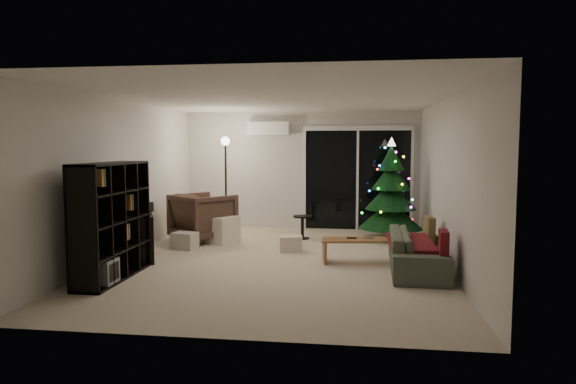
% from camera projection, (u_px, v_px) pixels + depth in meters
% --- Properties ---
extents(room, '(6.50, 7.51, 2.60)m').
position_uv_depth(room, '(316.00, 188.00, 9.26)').
color(room, beige).
rests_on(room, ground).
extents(bookshelf, '(0.53, 1.59, 1.56)m').
position_uv_depth(bookshelf, '(98.00, 221.00, 6.87)').
color(bookshelf, black).
rests_on(bookshelf, floor).
extents(media_cabinet, '(0.88, 1.23, 0.72)m').
position_uv_depth(media_cabinet, '(138.00, 236.00, 8.13)').
color(media_cabinet, black).
rests_on(media_cabinet, floor).
extents(stereo, '(0.37, 0.43, 0.15)m').
position_uv_depth(stereo, '(137.00, 208.00, 8.09)').
color(stereo, black).
rests_on(stereo, media_cabinet).
extents(armchair, '(1.37, 1.37, 0.90)m').
position_uv_depth(armchair, '(203.00, 217.00, 9.63)').
color(armchair, '#3E3126').
rests_on(armchair, floor).
extents(ottoman, '(0.71, 0.71, 0.48)m').
position_uv_depth(ottoman, '(220.00, 229.00, 9.48)').
color(ottoman, '#F2E9CA').
rests_on(ottoman, floor).
extents(cardboard_box_a, '(0.46, 0.39, 0.28)m').
position_uv_depth(cardboard_box_a, '(185.00, 241.00, 8.89)').
color(cardboard_box_a, beige).
rests_on(cardboard_box_a, floor).
extents(cardboard_box_b, '(0.41, 0.33, 0.26)m').
position_uv_depth(cardboard_box_b, '(291.00, 244.00, 8.65)').
color(cardboard_box_b, beige).
rests_on(cardboard_box_b, floor).
extents(side_table, '(0.41, 0.41, 0.45)m').
position_uv_depth(side_table, '(302.00, 227.00, 9.82)').
color(side_table, black).
rests_on(side_table, floor).
extents(floor_lamp, '(0.31, 0.31, 1.91)m').
position_uv_depth(floor_lamp, '(226.00, 187.00, 10.29)').
color(floor_lamp, black).
rests_on(floor_lamp, floor).
extents(sofa, '(0.82, 1.94, 0.56)m').
position_uv_depth(sofa, '(417.00, 251.00, 7.32)').
color(sofa, '#434E3A').
rests_on(sofa, floor).
extents(sofa_throw, '(0.60, 1.38, 0.05)m').
position_uv_depth(sofa_throw, '(410.00, 242.00, 7.32)').
color(sofa_throw, '#5F140F').
rests_on(sofa_throw, sofa).
extents(cushion_a, '(0.14, 0.38, 0.37)m').
position_uv_depth(cushion_a, '(429.00, 229.00, 7.91)').
color(cushion_a, olive).
rests_on(cushion_a, sofa).
extents(cushion_b, '(0.14, 0.38, 0.37)m').
position_uv_depth(cushion_b, '(443.00, 245.00, 6.63)').
color(cushion_b, '#5F140F').
rests_on(cushion_b, sofa).
extents(coffee_table, '(1.23, 0.58, 0.38)m').
position_uv_depth(coffee_table, '(361.00, 251.00, 7.78)').
color(coffee_table, '#9B5936').
rests_on(coffee_table, floor).
extents(remote_a, '(0.15, 0.04, 0.02)m').
position_uv_depth(remote_a, '(352.00, 238.00, 7.78)').
color(remote_a, black).
rests_on(remote_a, coffee_table).
extents(remote_b, '(0.14, 0.08, 0.02)m').
position_uv_depth(remote_b, '(368.00, 238.00, 7.80)').
color(remote_b, slate).
rests_on(remote_b, coffee_table).
extents(christmas_tree, '(1.49, 1.49, 1.94)m').
position_uv_depth(christmas_tree, '(391.00, 189.00, 9.66)').
color(christmas_tree, black).
rests_on(christmas_tree, floor).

